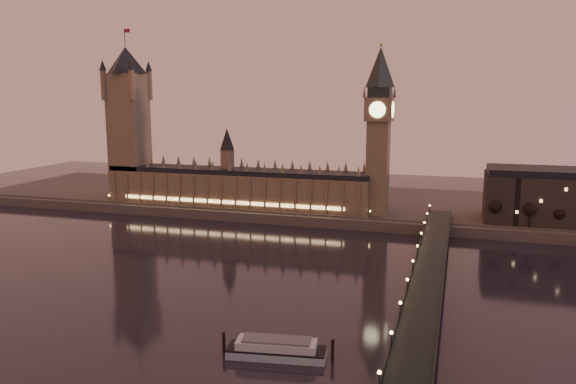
# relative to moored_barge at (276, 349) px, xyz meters

# --- Properties ---
(ground) EXTENTS (700.00, 700.00, 0.00)m
(ground) POSITION_rel_moored_barge_xyz_m (-51.02, 69.09, -2.71)
(ground) COLOR black
(ground) RESTS_ON ground
(far_embankment) EXTENTS (560.00, 130.00, 6.00)m
(far_embankment) POSITION_rel_moored_barge_xyz_m (-21.02, 234.09, 0.29)
(far_embankment) COLOR #423D35
(far_embankment) RESTS_ON ground
(palace_of_westminster) EXTENTS (180.00, 26.62, 52.00)m
(palace_of_westminster) POSITION_rel_moored_barge_xyz_m (-91.15, 190.08, 18.99)
(palace_of_westminster) COLOR brown
(palace_of_westminster) RESTS_ON ground
(victoria_tower) EXTENTS (31.68, 31.68, 118.00)m
(victoria_tower) POSITION_rel_moored_barge_xyz_m (-171.02, 190.09, 63.07)
(victoria_tower) COLOR brown
(victoria_tower) RESTS_ON ground
(big_ben) EXTENTS (17.68, 17.68, 104.00)m
(big_ben) POSITION_rel_moored_barge_xyz_m (2.97, 190.07, 61.24)
(big_ben) COLOR brown
(big_ben) RESTS_ON ground
(westminster_bridge) EXTENTS (13.20, 260.00, 15.30)m
(westminster_bridge) POSITION_rel_moored_barge_xyz_m (40.59, 69.09, 2.80)
(westminster_bridge) COLOR black
(westminster_bridge) RESTS_ON ground
(bare_tree_0) EXTENTS (6.48, 6.48, 13.17)m
(bare_tree_0) POSITION_rel_moored_barge_xyz_m (72.27, 178.09, 13.13)
(bare_tree_0) COLOR black
(bare_tree_0) RESTS_ON ground
(bare_tree_1) EXTENTS (6.48, 6.48, 13.17)m
(bare_tree_1) POSITION_rel_moored_barge_xyz_m (89.10, 178.09, 13.13)
(bare_tree_1) COLOR black
(bare_tree_1) RESTS_ON ground
(bare_tree_2) EXTENTS (6.48, 6.48, 13.17)m
(bare_tree_2) POSITION_rel_moored_barge_xyz_m (105.93, 178.09, 13.13)
(bare_tree_2) COLOR black
(bare_tree_2) RESTS_ON ground
(moored_barge) EXTENTS (34.70, 12.89, 6.43)m
(moored_barge) POSITION_rel_moored_barge_xyz_m (0.00, 0.00, 0.00)
(moored_barge) COLOR #8EA8B5
(moored_barge) RESTS_ON ground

